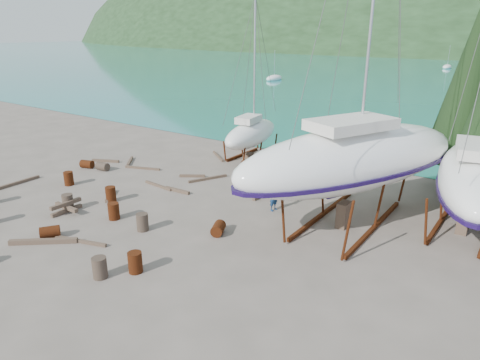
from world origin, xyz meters
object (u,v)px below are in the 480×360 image
Objects in this scene: large_sailboat_near at (353,158)px; small_sailboat_shore at (251,133)px; worker at (274,196)px; large_sailboat_far at (473,176)px.

large_sailboat_near is 1.83× the size of small_sailboat_shore.
worker is (-3.90, -0.87, -2.58)m from large_sailboat_near.
small_sailboat_shore reaches higher than worker.
small_sailboat_shore is (-10.69, 6.90, -1.51)m from large_sailboat_near.
large_sailboat_far is at bearing -23.70° from small_sailboat_shore.
small_sailboat_shore is at bearing 171.56° from large_sailboat_near.
large_sailboat_near is 12.49× the size of worker.
small_sailboat_shore is (-15.68, 4.25, -0.83)m from large_sailboat_far.
worker is (6.80, -7.77, -1.07)m from small_sailboat_shore.
large_sailboat_far is 9.84× the size of worker.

